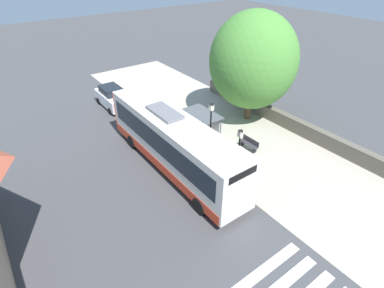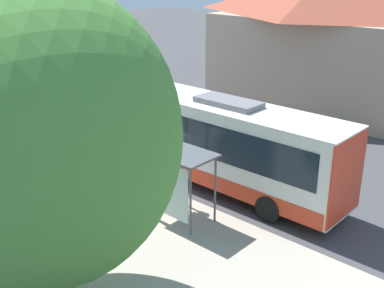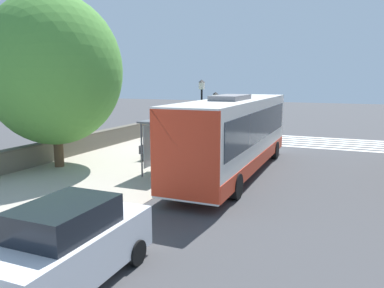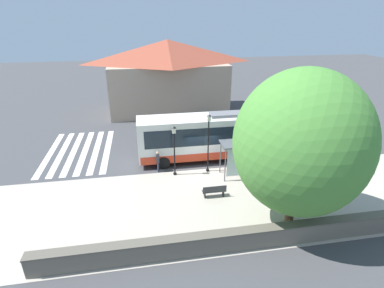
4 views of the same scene
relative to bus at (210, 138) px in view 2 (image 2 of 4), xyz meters
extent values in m
plane|color=#424244|center=(-1.81, 1.33, -1.98)|extent=(120.00, 120.00, 0.00)
cube|color=#ADA393|center=(-6.31, 1.33, -1.97)|extent=(9.00, 44.00, 0.02)
cube|color=silver|center=(3.19, 8.90, -1.98)|extent=(9.00, 0.50, 0.01)
cube|color=silver|center=(3.19, 9.85, -1.98)|extent=(9.00, 0.50, 0.01)
cube|color=silver|center=(3.19, 10.80, -1.98)|extent=(9.00, 0.50, 0.01)
cube|color=silver|center=(3.19, 11.75, -1.98)|extent=(9.00, 0.50, 0.01)
cube|color=silver|center=(3.19, 12.70, -1.98)|extent=(9.00, 0.50, 0.01)
cube|color=silver|center=(3.19, 13.65, -1.98)|extent=(9.00, 0.50, 0.01)
cube|color=tan|center=(13.49, 2.38, 0.88)|extent=(6.52, 13.39, 5.73)
cube|color=silver|center=(0.00, 0.02, 0.05)|extent=(2.46, 12.27, 3.18)
cube|color=black|center=(0.00, 0.02, 0.47)|extent=(2.50, 11.28, 1.40)
cube|color=red|center=(0.00, 0.02, -1.22)|extent=(2.50, 12.02, 0.64)
cube|color=red|center=(0.00, -6.09, 0.05)|extent=(2.50, 0.06, 3.05)
cube|color=black|center=(0.00, 6.11, 1.32)|extent=(1.85, 0.08, 0.44)
cube|color=slate|center=(0.00, -0.90, 1.75)|extent=(1.23, 2.70, 0.22)
cylinder|color=black|center=(-1.15, 4.31, -1.48)|extent=(0.30, 1.00, 1.00)
cylinder|color=black|center=(1.15, 4.31, -1.48)|extent=(0.30, 1.00, 1.00)
cylinder|color=black|center=(-1.15, -3.78, -1.48)|extent=(0.30, 1.00, 1.00)
cylinder|color=black|center=(1.15, -3.78, -1.48)|extent=(0.30, 1.00, 1.00)
cylinder|color=#515459|center=(-2.50, -2.35, -0.70)|extent=(0.08, 0.08, 2.56)
cylinder|color=#515459|center=(-2.50, 0.20, -0.70)|extent=(0.08, 0.08, 2.56)
cylinder|color=#515459|center=(-3.82, -2.35, -0.70)|extent=(0.08, 0.08, 2.56)
cylinder|color=#515459|center=(-3.82, 0.20, -0.70)|extent=(0.08, 0.08, 2.56)
cube|color=#515459|center=(-3.16, -1.08, 0.62)|extent=(1.61, 2.85, 0.08)
cube|color=silver|center=(-3.80, -1.08, -0.57)|extent=(0.03, 2.30, 2.05)
cylinder|color=#2D3347|center=(-1.63, 4.75, -1.58)|extent=(0.12, 0.12, 0.80)
cylinder|color=#2D3347|center=(-1.47, 4.75, -1.58)|extent=(0.12, 0.12, 0.80)
cube|color=#333338|center=(-1.55, 4.75, -0.86)|extent=(0.34, 0.22, 0.65)
sphere|color=tan|center=(-1.55, 4.75, -0.42)|extent=(0.22, 0.22, 0.22)
cube|color=#333338|center=(-5.57, 1.40, -1.53)|extent=(0.40, 1.55, 0.06)
cube|color=#333338|center=(-5.74, 1.40, -1.30)|extent=(0.04, 1.55, 0.40)
cube|color=black|center=(-5.57, 0.78, -1.76)|extent=(0.32, 0.06, 0.45)
cube|color=black|center=(-5.57, 2.02, -1.76)|extent=(0.32, 0.06, 0.45)
cylinder|color=black|center=(-2.16, 1.06, -1.90)|extent=(0.24, 0.24, 0.16)
cylinder|color=black|center=(-2.16, 1.06, 0.04)|extent=(0.10, 0.10, 4.04)
cube|color=silver|center=(-2.16, 1.06, 2.23)|extent=(0.24, 0.24, 0.35)
pyramid|color=black|center=(-2.16, 1.06, 2.48)|extent=(0.28, 0.28, 0.14)
cylinder|color=black|center=(-2.27, 3.57, -1.90)|extent=(0.24, 0.24, 0.16)
cylinder|color=black|center=(-2.27, 3.57, -0.31)|extent=(0.10, 0.10, 3.34)
cube|color=silver|center=(-2.27, 3.57, 1.53)|extent=(0.24, 0.24, 0.35)
pyramid|color=black|center=(-2.27, 3.57, 1.77)|extent=(0.28, 0.28, 0.14)
cylinder|color=brown|center=(-8.94, -2.14, -0.42)|extent=(0.49, 0.49, 3.12)
ellipsoid|color=#4C8C38|center=(-8.94, -2.14, 3.03)|extent=(6.88, 6.88, 7.57)
camera|label=1|loc=(8.50, 13.68, 10.23)|focal=28.00mm
camera|label=2|loc=(-14.54, -12.14, 6.96)|focal=45.00mm
camera|label=3|loc=(4.93, -17.17, 2.54)|focal=35.00mm
camera|label=4|loc=(-21.61, 5.62, 9.06)|focal=28.00mm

